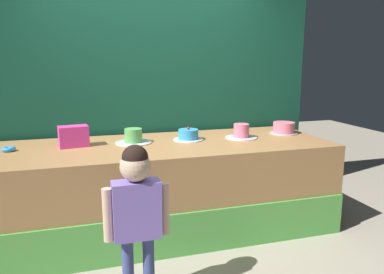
{
  "coord_description": "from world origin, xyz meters",
  "views": [
    {
      "loc": [
        -0.72,
        -2.79,
        1.63
      ],
      "look_at": [
        0.21,
        0.34,
        0.96
      ],
      "focal_mm": 34.45,
      "sensor_mm": 36.0,
      "label": 1
    }
  ],
  "objects_px": {
    "child_figure": "(137,205)",
    "cake_far_left": "(133,137)",
    "cake_far_right": "(284,128)",
    "donut": "(9,149)",
    "cake_center_left": "(188,135)",
    "pink_box": "(74,136)",
    "cake_center_right": "(241,132)"
  },
  "relations": [
    {
      "from": "child_figure",
      "to": "cake_far_left",
      "type": "distance_m",
      "value": 1.25
    },
    {
      "from": "cake_far_left",
      "to": "cake_far_right",
      "type": "relative_size",
      "value": 1.17
    },
    {
      "from": "donut",
      "to": "cake_center_left",
      "type": "xyz_separation_m",
      "value": [
        1.63,
        0.01,
        0.03
      ]
    },
    {
      "from": "child_figure",
      "to": "pink_box",
      "type": "bearing_deg",
      "value": 107.73
    },
    {
      "from": "cake_far_right",
      "to": "child_figure",
      "type": "bearing_deg",
      "value": -145.22
    },
    {
      "from": "donut",
      "to": "cake_center_right",
      "type": "distance_m",
      "value": 2.18
    },
    {
      "from": "child_figure",
      "to": "donut",
      "type": "bearing_deg",
      "value": 128.03
    },
    {
      "from": "pink_box",
      "to": "cake_far_left",
      "type": "height_order",
      "value": "pink_box"
    },
    {
      "from": "pink_box",
      "to": "child_figure",
      "type": "bearing_deg",
      "value": -72.27
    },
    {
      "from": "donut",
      "to": "cake_far_right",
      "type": "height_order",
      "value": "cake_far_right"
    },
    {
      "from": "donut",
      "to": "child_figure",
      "type": "bearing_deg",
      "value": -51.97
    },
    {
      "from": "cake_far_left",
      "to": "cake_center_right",
      "type": "xyz_separation_m",
      "value": [
        1.09,
        -0.08,
        0.0
      ]
    },
    {
      "from": "donut",
      "to": "cake_center_right",
      "type": "relative_size",
      "value": 0.35
    },
    {
      "from": "cake_far_right",
      "to": "cake_center_left",
      "type": "bearing_deg",
      "value": -178.43
    },
    {
      "from": "pink_box",
      "to": "cake_center_left",
      "type": "distance_m",
      "value": 1.09
    },
    {
      "from": "pink_box",
      "to": "cake_far_left",
      "type": "distance_m",
      "value": 0.55
    },
    {
      "from": "cake_far_left",
      "to": "cake_center_right",
      "type": "distance_m",
      "value": 1.09
    },
    {
      "from": "cake_far_left",
      "to": "cake_center_right",
      "type": "relative_size",
      "value": 1.06
    },
    {
      "from": "cake_center_left",
      "to": "cake_center_right",
      "type": "xyz_separation_m",
      "value": [
        0.54,
        -0.06,
        0.01
      ]
    },
    {
      "from": "cake_far_left",
      "to": "cake_far_right",
      "type": "bearing_deg",
      "value": 0.59
    },
    {
      "from": "child_figure",
      "to": "cake_center_left",
      "type": "distance_m",
      "value": 1.41
    },
    {
      "from": "donut",
      "to": "cake_far_right",
      "type": "bearing_deg",
      "value": 0.88
    },
    {
      "from": "pink_box",
      "to": "cake_far_right",
      "type": "xyz_separation_m",
      "value": [
        2.18,
        0.01,
        -0.04
      ]
    },
    {
      "from": "cake_center_left",
      "to": "cake_far_right",
      "type": "xyz_separation_m",
      "value": [
        1.09,
        0.03,
        0.01
      ]
    },
    {
      "from": "donut",
      "to": "cake_center_left",
      "type": "relative_size",
      "value": 0.38
    },
    {
      "from": "donut",
      "to": "pink_box",
      "type": "bearing_deg",
      "value": 3.07
    },
    {
      "from": "child_figure",
      "to": "cake_center_left",
      "type": "xyz_separation_m",
      "value": [
        0.7,
        1.21,
        0.19
      ]
    },
    {
      "from": "child_figure",
      "to": "cake_far_right",
      "type": "distance_m",
      "value": 2.18
    },
    {
      "from": "cake_center_right",
      "to": "pink_box",
      "type": "bearing_deg",
      "value": 177.2
    },
    {
      "from": "child_figure",
      "to": "cake_far_right",
      "type": "xyz_separation_m",
      "value": [
        1.79,
        1.24,
        0.2
      ]
    },
    {
      "from": "cake_center_right",
      "to": "donut",
      "type": "bearing_deg",
      "value": 178.67
    },
    {
      "from": "pink_box",
      "to": "cake_center_right",
      "type": "relative_size",
      "value": 0.79
    }
  ]
}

